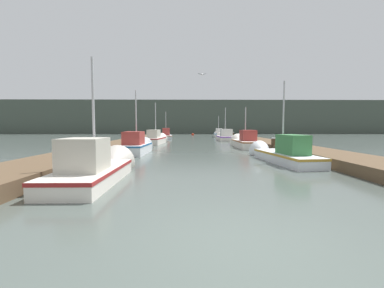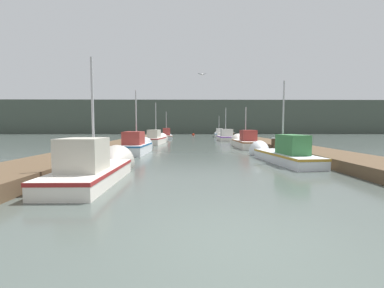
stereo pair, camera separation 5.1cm
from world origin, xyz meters
The scene contains 18 objects.
ground_plane centered at (0.00, 0.00, 0.00)m, with size 200.00×200.00×0.00m.
dock_left centered at (-6.44, 16.00, 0.23)m, with size 2.65×40.00×0.46m.
dock_right centered at (6.44, 16.00, 0.23)m, with size 2.65×40.00×0.46m.
distant_shore_ridge centered at (0.00, 61.92, 3.82)m, with size 120.00×16.00×7.65m.
fishing_boat_0 centered at (-3.86, 4.80, 0.41)m, with size 1.60×5.12×4.47m.
fishing_boat_1 centered at (3.88, 9.11, 0.41)m, with size 1.95×5.92×4.41m.
fishing_boat_2 centered at (-4.20, 13.12, 0.50)m, with size 1.63×4.46×4.47m.
fishing_boat_3 centered at (4.01, 18.01, 0.44)m, with size 1.66×5.80×3.82m.
fishing_boat_4 centered at (-4.06, 22.62, 0.47)m, with size 1.95×5.50×4.50m.
fishing_boat_5 centered at (3.80, 28.08, 0.43)m, with size 1.83×4.68×4.59m.
fishing_boat_6 centered at (-3.96, 33.01, 0.42)m, with size 2.06×5.16×4.29m.
fishing_boat_7 centered at (4.26, 38.51, 0.44)m, with size 1.90×6.27×3.82m.
mooring_piling_0 centered at (5.17, 14.02, 0.49)m, with size 0.33×0.33×0.96m.
mooring_piling_1 centered at (5.01, 30.85, 0.70)m, with size 0.30×0.30×1.38m.
mooring_piling_2 centered at (5.22, 20.30, 0.60)m, with size 0.23×0.23×1.19m.
mooring_piling_3 centered at (5.17, 29.90, 0.48)m, with size 0.24×0.24×0.95m.
channel_buoy centered at (0.14, 45.06, 0.14)m, with size 0.50×0.50×1.00m.
seagull_lead centered at (0.13, 13.62, 5.25)m, with size 0.56×0.30×0.12m.
Camera 1 is at (-0.84, -3.79, 1.80)m, focal length 24.00 mm.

